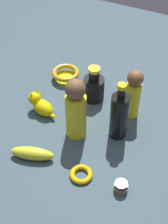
# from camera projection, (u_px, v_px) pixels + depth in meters

# --- Properties ---
(ground) EXTENTS (2.00, 2.00, 0.00)m
(ground) POSITION_uv_depth(u_px,v_px,m) (84.00, 126.00, 1.31)
(ground) COLOR #384C56
(nail_polish_jar) EXTENTS (0.05, 0.05, 0.04)m
(nail_polish_jar) POSITION_uv_depth(u_px,v_px,m) (121.00, 186.00, 1.09)
(nail_polish_jar) COLOR brown
(nail_polish_jar) RESTS_ON ground
(bottle_tall) EXTENTS (0.07, 0.07, 0.25)m
(bottle_tall) POSITION_uv_depth(u_px,v_px,m) (119.00, 115.00, 1.21)
(bottle_tall) COLOR black
(bottle_tall) RESTS_ON ground
(bottle_short) EXTENTS (0.09, 0.09, 0.16)m
(bottle_short) POSITION_uv_depth(u_px,v_px,m) (94.00, 87.00, 1.38)
(bottle_short) COLOR black
(bottle_short) RESTS_ON ground
(banana) EXTENTS (0.09, 0.16, 0.05)m
(banana) POSITION_uv_depth(u_px,v_px,m) (32.00, 153.00, 1.18)
(banana) COLOR yellow
(banana) RESTS_ON ground
(cat_figurine) EXTENTS (0.09, 0.13, 0.09)m
(cat_figurine) POSITION_uv_depth(u_px,v_px,m) (41.00, 105.00, 1.34)
(cat_figurine) COLOR #D4C206
(cat_figurine) RESTS_ON ground
(person_figure_child) EXTENTS (0.08, 0.08, 0.22)m
(person_figure_child) POSITION_uv_depth(u_px,v_px,m) (133.00, 94.00, 1.28)
(person_figure_child) COLOR yellow
(person_figure_child) RESTS_ON ground
(person_figure_adult) EXTENTS (0.08, 0.08, 0.26)m
(person_figure_adult) POSITION_uv_depth(u_px,v_px,m) (76.00, 110.00, 1.19)
(person_figure_adult) COLOR gold
(person_figure_adult) RESTS_ON ground
(bowl) EXTENTS (0.12, 0.12, 0.04)m
(bowl) POSITION_uv_depth(u_px,v_px,m) (66.00, 74.00, 1.50)
(bowl) COLOR #E0CC05
(bowl) RESTS_ON ground
(bangle) EXTENTS (0.08, 0.08, 0.02)m
(bangle) POSITION_uv_depth(u_px,v_px,m) (81.00, 174.00, 1.14)
(bangle) COLOR #D6AD07
(bangle) RESTS_ON ground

